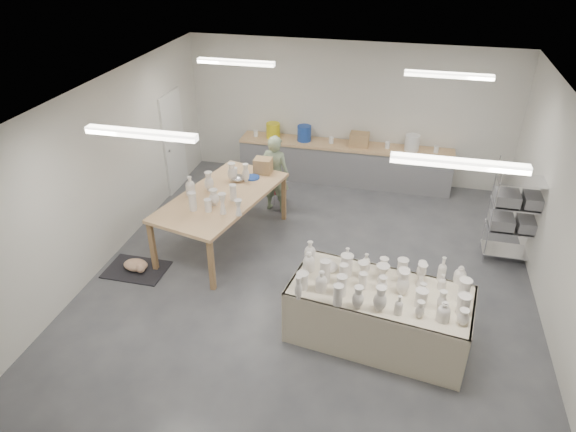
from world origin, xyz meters
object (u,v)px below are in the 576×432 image
(work_table, at_px, (225,193))
(red_stool, at_px, (279,191))
(drying_table, at_px, (378,312))
(potter, at_px, (275,174))

(work_table, height_order, red_stool, work_table)
(drying_table, relative_size, potter, 1.60)
(drying_table, relative_size, work_table, 0.90)
(work_table, distance_m, red_stool, 1.82)
(drying_table, height_order, potter, potter)
(work_table, relative_size, red_stool, 8.43)
(drying_table, bearing_deg, potter, 133.71)
(work_table, height_order, potter, potter)
(work_table, xyz_separation_m, potter, (0.56, 1.32, -0.17))
(drying_table, bearing_deg, red_stool, 131.56)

